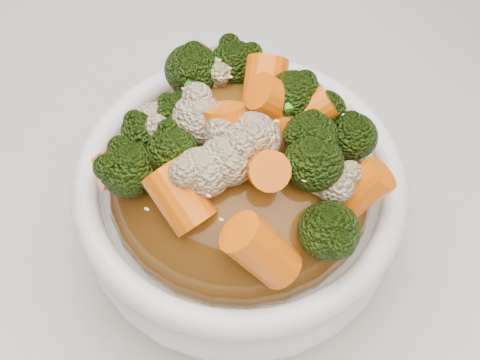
% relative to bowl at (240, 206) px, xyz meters
% --- Properties ---
extents(tablecloth, '(1.20, 0.80, 0.04)m').
position_rel_bowl_xyz_m(tablecloth, '(0.02, -0.01, -0.06)').
color(tablecloth, silver).
rests_on(tablecloth, dining_table).
extents(bowl, '(0.23, 0.23, 0.09)m').
position_rel_bowl_xyz_m(bowl, '(0.00, 0.00, 0.00)').
color(bowl, white).
rests_on(bowl, tablecloth).
extents(sauce_base, '(0.19, 0.19, 0.10)m').
position_rel_bowl_xyz_m(sauce_base, '(0.00, 0.00, 0.03)').
color(sauce_base, '#5F3710').
rests_on(sauce_base, bowl).
extents(carrots, '(0.19, 0.19, 0.05)m').
position_rel_bowl_xyz_m(carrots, '(0.00, 0.00, 0.09)').
color(carrots, '#FF6B08').
rests_on(carrots, sauce_base).
extents(broccoli, '(0.19, 0.19, 0.04)m').
position_rel_bowl_xyz_m(broccoli, '(0.00, 0.00, 0.09)').
color(broccoli, black).
rests_on(broccoli, sauce_base).
extents(cauliflower, '(0.19, 0.19, 0.04)m').
position_rel_bowl_xyz_m(cauliflower, '(0.00, 0.00, 0.09)').
color(cauliflower, beige).
rests_on(cauliflower, sauce_base).
extents(scallions, '(0.14, 0.14, 0.02)m').
position_rel_bowl_xyz_m(scallions, '(0.00, 0.00, 0.09)').
color(scallions, '#358C20').
rests_on(scallions, sauce_base).
extents(sesame_seeds, '(0.17, 0.17, 0.01)m').
position_rel_bowl_xyz_m(sesame_seeds, '(0.00, 0.00, 0.09)').
color(sesame_seeds, beige).
rests_on(sesame_seeds, sauce_base).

